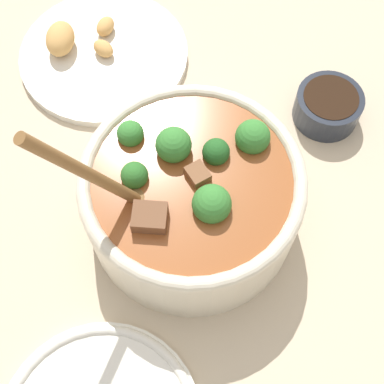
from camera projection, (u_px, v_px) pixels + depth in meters
The scene contains 4 objects.
ground_plane at pixel (192, 218), 0.66m from camera, with size 4.00×4.00×0.00m, color #C6B293.
stew_bowl at pixel (192, 195), 0.60m from camera, with size 0.25×0.27×0.26m.
condiment_bowl at pixel (328, 105), 0.70m from camera, with size 0.09×0.09×0.04m.
food_plate at pixel (100, 53), 0.76m from camera, with size 0.24×0.24×0.05m.
Camera 1 is at (-0.25, 0.09, 0.60)m, focal length 50.00 mm.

